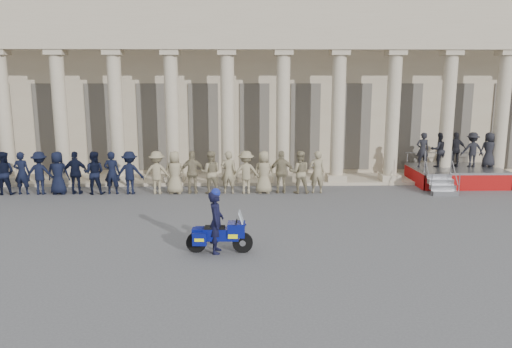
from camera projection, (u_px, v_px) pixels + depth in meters
The scene contains 6 objects.
ground at pixel (260, 235), 16.19m from camera, with size 90.00×90.00×0.00m, color #49494C.
building at pixel (253, 86), 29.80m from camera, with size 40.00×12.50×9.00m.
officer_rank at pixel (113, 173), 21.81m from camera, with size 18.42×0.72×1.89m.
reviewing_stand at pixel (458, 157), 23.74m from camera, with size 4.04×3.93×2.48m.
motorcycle at pixel (220, 234), 14.52m from camera, with size 1.96×0.80×1.25m.
rider at pixel (216, 221), 14.44m from camera, with size 0.46×0.69×1.93m.
Camera 1 is at (-0.43, -15.51, 5.03)m, focal length 35.00 mm.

